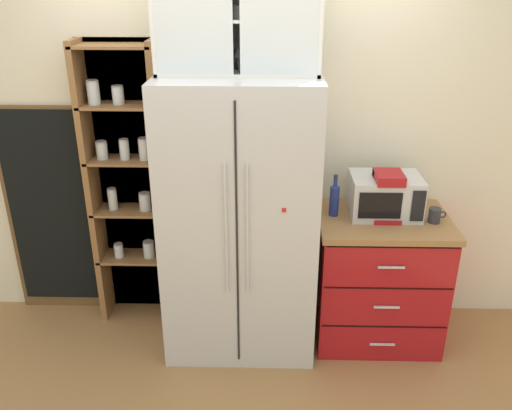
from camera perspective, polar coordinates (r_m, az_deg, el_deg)
ground_plane at (r=3.85m, az=-1.53°, el=-13.61°), size 10.85×10.85×0.00m
wall_back_cream at (r=3.62m, az=-1.44°, el=6.70°), size 5.13×0.10×2.55m
refrigerator at (r=3.38m, az=-1.70°, el=-1.38°), size 0.95×0.72×1.80m
pantry_shelf_column at (r=3.72m, az=-13.42°, el=2.35°), size 0.55×0.26×1.96m
counter_cabinet at (r=3.70m, az=12.88°, el=-7.54°), size 0.84×0.64×0.89m
microwave at (r=3.49m, az=13.62°, el=0.99°), size 0.44×0.33×0.26m
coffee_maker at (r=3.44m, az=13.76°, el=1.10°), size 0.17×0.20×0.31m
mug_charcoal at (r=3.50m, az=18.58°, el=-1.04°), size 0.11×0.08×0.09m
bottle_cobalt at (r=3.42m, az=8.39°, el=0.78°), size 0.06×0.06×0.27m
upper_cabinet at (r=3.11m, az=-1.93°, el=19.23°), size 0.91×0.32×0.58m
chalkboard_menu at (r=4.03m, az=-21.20°, el=-0.76°), size 0.60×0.04×1.53m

